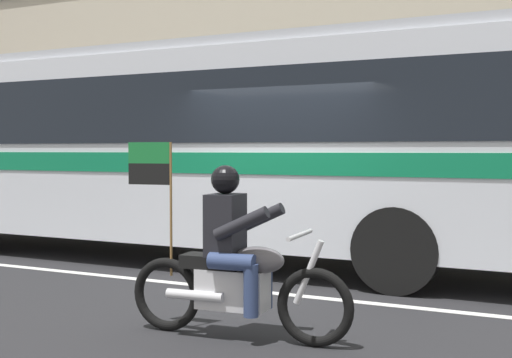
# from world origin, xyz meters

# --- Properties ---
(ground_plane) EXTENTS (60.00, 60.00, 0.00)m
(ground_plane) POSITION_xyz_m (0.00, 0.00, 0.00)
(ground_plane) COLOR black
(sidewalk_curb) EXTENTS (28.00, 3.80, 0.15)m
(sidewalk_curb) POSITION_xyz_m (0.00, 5.10, 0.07)
(sidewalk_curb) COLOR #A39E93
(sidewalk_curb) RESTS_ON ground_plane
(lane_center_stripe) EXTENTS (26.60, 0.14, 0.01)m
(lane_center_stripe) POSITION_xyz_m (0.00, -0.60, 0.00)
(lane_center_stripe) COLOR silver
(lane_center_stripe) RESTS_ON ground_plane
(office_building_facade) EXTENTS (28.00, 0.89, 9.84)m
(office_building_facade) POSITION_xyz_m (0.00, 7.39, 4.93)
(office_building_facade) COLOR #B2A893
(office_building_facade) RESTS_ON ground_plane
(transit_bus) EXTENTS (12.23, 2.68, 3.22)m
(transit_bus) POSITION_xyz_m (-1.86, 1.19, 1.88)
(transit_bus) COLOR silver
(transit_bus) RESTS_ON ground_plane
(motorcycle_with_rider) EXTENTS (2.19, 0.64, 1.78)m
(motorcycle_with_rider) POSITION_xyz_m (0.67, -2.47, 0.67)
(motorcycle_with_rider) COLOR black
(motorcycle_with_rider) RESTS_ON ground_plane
(fire_hydrant) EXTENTS (0.22, 0.30, 0.75)m
(fire_hydrant) POSITION_xyz_m (0.79, 4.12, 0.52)
(fire_hydrant) COLOR #4C8C3F
(fire_hydrant) RESTS_ON sidewalk_curb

